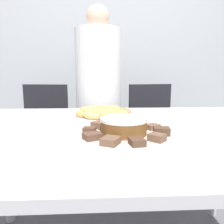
{
  "coord_description": "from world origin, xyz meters",
  "views": [
    {
      "loc": [
        -0.08,
        -0.92,
        1.0
      ],
      "look_at": [
        -0.03,
        0.04,
        0.84
      ],
      "focal_mm": 35.0,
      "sensor_mm": 36.0,
      "label": 1
    }
  ],
  "objects_px": {
    "person_standing": "(99,101)",
    "frosted_cake": "(125,126)",
    "office_chair_left": "(41,142)",
    "plate_cake": "(125,135)",
    "plate_donuts": "(103,116)",
    "office_chair_right": "(156,140)"
  },
  "relations": [
    {
      "from": "plate_donuts",
      "to": "plate_cake",
      "type": "bearing_deg",
      "value": -78.15
    },
    {
      "from": "office_chair_right",
      "to": "person_standing",
      "type": "bearing_deg",
      "value": 176.12
    },
    {
      "from": "person_standing",
      "to": "plate_donuts",
      "type": "distance_m",
      "value": 0.6
    },
    {
      "from": "frosted_cake",
      "to": "plate_cake",
      "type": "bearing_deg",
      "value": 0.0
    },
    {
      "from": "plate_donuts",
      "to": "frosted_cake",
      "type": "bearing_deg",
      "value": -78.15
    },
    {
      "from": "office_chair_left",
      "to": "plate_cake",
      "type": "distance_m",
      "value": 1.24
    },
    {
      "from": "person_standing",
      "to": "frosted_cake",
      "type": "xyz_separation_m",
      "value": [
        0.11,
        -0.97,
        0.02
      ]
    },
    {
      "from": "plate_cake",
      "to": "frosted_cake",
      "type": "bearing_deg",
      "value": 180.0
    },
    {
      "from": "person_standing",
      "to": "office_chair_left",
      "type": "bearing_deg",
      "value": 172.96
    },
    {
      "from": "office_chair_left",
      "to": "plate_cake",
      "type": "relative_size",
      "value": 2.53
    },
    {
      "from": "person_standing",
      "to": "office_chair_left",
      "type": "xyz_separation_m",
      "value": [
        -0.49,
        0.06,
        -0.35
      ]
    },
    {
      "from": "plate_cake",
      "to": "plate_donuts",
      "type": "relative_size",
      "value": 1.05
    },
    {
      "from": "plate_donuts",
      "to": "office_chair_right",
      "type": "bearing_deg",
      "value": 55.11
    },
    {
      "from": "office_chair_right",
      "to": "frosted_cake",
      "type": "height_order",
      "value": "office_chair_right"
    },
    {
      "from": "person_standing",
      "to": "plate_cake",
      "type": "distance_m",
      "value": 0.97
    },
    {
      "from": "person_standing",
      "to": "frosted_cake",
      "type": "distance_m",
      "value": 0.97
    },
    {
      "from": "office_chair_right",
      "to": "frosted_cake",
      "type": "bearing_deg",
      "value": -121.42
    },
    {
      "from": "person_standing",
      "to": "plate_donuts",
      "type": "height_order",
      "value": "person_standing"
    },
    {
      "from": "office_chair_left",
      "to": "plate_donuts",
      "type": "bearing_deg",
      "value": -42.98
    },
    {
      "from": "office_chair_left",
      "to": "frosted_cake",
      "type": "bearing_deg",
      "value": -51.02
    },
    {
      "from": "office_chair_right",
      "to": "frosted_cake",
      "type": "xyz_separation_m",
      "value": [
        -0.38,
        -1.03,
        0.38
      ]
    },
    {
      "from": "plate_donuts",
      "to": "frosted_cake",
      "type": "relative_size",
      "value": 2.01
    }
  ]
}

